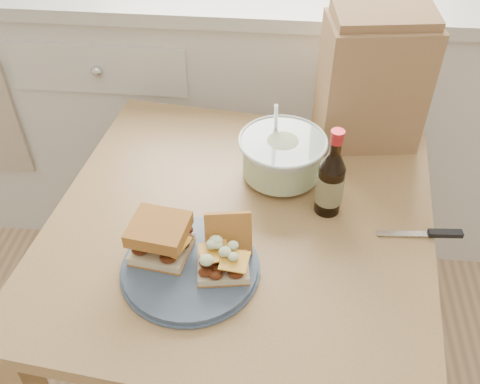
# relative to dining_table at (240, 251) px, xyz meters

# --- Properties ---
(cabinet_run) EXTENTS (2.50, 0.64, 0.94)m
(cabinet_run) POSITION_rel_dining_table_xyz_m (0.01, 0.87, -0.14)
(cabinet_run) COLOR silver
(cabinet_run) RESTS_ON ground
(dining_table) EXTENTS (0.94, 0.94, 0.71)m
(dining_table) POSITION_rel_dining_table_xyz_m (0.00, 0.00, 0.00)
(dining_table) COLOR #A6824E
(dining_table) RESTS_ON ground
(plate) EXTENTS (0.28, 0.28, 0.02)m
(plate) POSITION_rel_dining_table_xyz_m (-0.09, -0.16, 0.11)
(plate) COLOR #44556E
(plate) RESTS_ON dining_table
(sandwich_left) EXTENTS (0.13, 0.12, 0.08)m
(sandwich_left) POSITION_rel_dining_table_xyz_m (-0.15, -0.13, 0.16)
(sandwich_left) COLOR beige
(sandwich_left) RESTS_ON plate
(sandwich_right) EXTENTS (0.12, 0.15, 0.09)m
(sandwich_right) POSITION_rel_dining_table_xyz_m (-0.02, -0.14, 0.15)
(sandwich_right) COLOR beige
(sandwich_right) RESTS_ON plate
(coleslaw_bowl) EXTENTS (0.21, 0.21, 0.21)m
(coleslaw_bowl) POSITION_rel_dining_table_xyz_m (0.08, 0.16, 0.16)
(coleslaw_bowl) COLOR silver
(coleslaw_bowl) RESTS_ON dining_table
(beer_bottle) EXTENTS (0.06, 0.06, 0.22)m
(beer_bottle) POSITION_rel_dining_table_xyz_m (0.19, 0.05, 0.19)
(beer_bottle) COLOR black
(beer_bottle) RESTS_ON dining_table
(knife) EXTENTS (0.19, 0.03, 0.01)m
(knife) POSITION_rel_dining_table_xyz_m (0.43, -0.01, 0.11)
(knife) COLOR silver
(knife) RESTS_ON dining_table
(paper_bag) EXTENTS (0.27, 0.20, 0.33)m
(paper_bag) POSITION_rel_dining_table_xyz_m (0.30, 0.35, 0.27)
(paper_bag) COLOR #A1784E
(paper_bag) RESTS_ON dining_table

